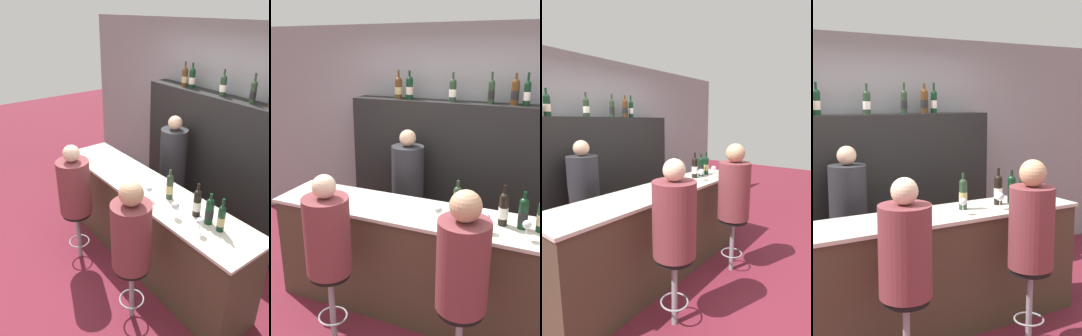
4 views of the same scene
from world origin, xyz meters
The scene contains 20 objects.
wall_back centered at (0.00, 1.68, 1.30)m, with size 6.40×0.05×2.60m.
bar_counter centered at (0.00, 0.27, 0.50)m, with size 2.70×0.59×1.00m.
back_bar_cabinet centered at (0.00, 1.46, 0.89)m, with size 2.53×0.28×1.78m.
wine_bottle_counter_0 centered at (0.31, 0.30, 1.14)m, with size 0.07×0.07×0.32m.
wine_bottle_counter_1 centered at (0.68, 0.30, 1.14)m, with size 0.08×0.08×0.33m.
wine_bottle_counter_2 centered at (0.83, 0.30, 1.13)m, with size 0.08×0.08×0.30m.
wine_bottle_counter_3 centered at (0.96, 0.30, 1.13)m, with size 0.07×0.07×0.31m.
wine_bottle_backbar_1 centered at (-0.61, 1.46, 1.91)m, with size 0.08×0.08×0.31m.
wine_bottle_backbar_2 centered at (-0.10, 1.46, 1.90)m, with size 0.08×0.08×0.31m.
wine_bottle_backbar_3 centered at (0.30, 1.46, 1.91)m, with size 0.07×0.07×0.32m.
wine_bottle_backbar_4 centered at (0.54, 1.46, 1.91)m, with size 0.08×0.08×0.32m.
wine_bottle_backbar_5 centered at (0.66, 1.46, 1.91)m, with size 0.07×0.07×0.32m.
wine_glass_0 centered at (0.21, 0.14, 1.10)m, with size 0.07×0.07×0.14m.
wine_glass_1 centered at (0.58, 0.14, 1.11)m, with size 0.08×0.08×0.15m.
wine_glass_2 centered at (0.88, 0.14, 1.11)m, with size 0.07×0.07×0.15m.
bar_stool_left centered at (-0.53, -0.33, 0.49)m, with size 0.33×0.33×0.64m.
guest_seated_left centered at (-0.53, -0.33, 0.98)m, with size 0.36×0.36×0.80m.
bar_stool_right centered at (0.54, -0.33, 0.49)m, with size 0.33×0.33×0.64m.
guest_seated_right centered at (0.54, -0.33, 1.01)m, with size 0.35×0.35×0.85m.
bartender centered at (-0.46, 1.06, 0.70)m, with size 0.35×0.35×1.52m.
Camera 4 is at (-1.77, -3.02, 1.96)m, focal length 50.00 mm.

